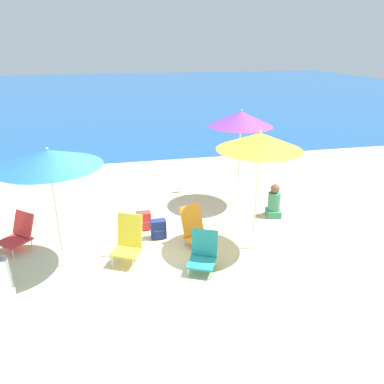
# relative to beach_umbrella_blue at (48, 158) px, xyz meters

# --- Properties ---
(ground_plane) EXTENTS (60.00, 60.00, 0.00)m
(ground_plane) POSITION_rel_beach_umbrella_blue_xyz_m (1.51, -0.02, -2.06)
(ground_plane) COLOR beige
(sea_water) EXTENTS (60.00, 40.00, 0.01)m
(sea_water) POSITION_rel_beach_umbrella_blue_xyz_m (1.51, 26.20, -2.06)
(sea_water) COLOR #1E5699
(sea_water) RESTS_ON ground
(beach_umbrella_blue) EXTENTS (1.75, 1.75, 2.24)m
(beach_umbrella_blue) POSITION_rel_beach_umbrella_blue_xyz_m (0.00, 0.00, 0.00)
(beach_umbrella_blue) COLOR white
(beach_umbrella_blue) RESTS_ON ground
(beach_umbrella_yellow) EXTENTS (1.56, 1.56, 2.38)m
(beach_umbrella_yellow) POSITION_rel_beach_umbrella_blue_xyz_m (3.62, -0.16, 0.12)
(beach_umbrella_yellow) COLOR white
(beach_umbrella_yellow) RESTS_ON ground
(beach_umbrella_purple) EXTENTS (1.52, 1.52, 2.38)m
(beach_umbrella_purple) POSITION_rel_beach_umbrella_blue_xyz_m (4.04, 2.01, 0.10)
(beach_umbrella_purple) COLOR white
(beach_umbrella_purple) RESTS_ON ground
(beach_chair_teal) EXTENTS (0.66, 0.70, 0.70)m
(beach_chair_teal) POSITION_rel_beach_umbrella_blue_xyz_m (2.48, -0.61, -1.75)
(beach_chair_teal) COLOR silver
(beach_chair_teal) RESTS_ON ground
(beach_chair_orange) EXTENTS (0.61, 0.65, 0.80)m
(beach_chair_orange) POSITION_rel_beach_umbrella_blue_xyz_m (2.52, 0.28, -1.70)
(beach_chair_orange) COLOR silver
(beach_chair_orange) RESTS_ON ground
(beach_chair_red) EXTENTS (0.78, 0.79, 0.71)m
(beach_chair_red) POSITION_rel_beach_umbrella_blue_xyz_m (-0.89, 0.88, -1.72)
(beach_chair_red) COLOR silver
(beach_chair_red) RESTS_ON ground
(beach_chair_yellow) EXTENTS (0.66, 0.67, 0.90)m
(beach_chair_yellow) POSITION_rel_beach_umbrella_blue_xyz_m (1.19, -0.06, -1.61)
(beach_chair_yellow) COLOR silver
(beach_chair_yellow) RESTS_ON ground
(person_seated_near) EXTENTS (0.39, 0.43, 0.80)m
(person_seated_near) POSITION_rel_beach_umbrella_blue_xyz_m (4.64, 1.15, -1.73)
(person_seated_near) COLOR #3F8C66
(person_seated_near) RESTS_ON ground
(person_seated_far) EXTENTS (0.46, 0.50, 0.89)m
(person_seated_far) POSITION_rel_beach_umbrella_blue_xyz_m (-0.88, -0.70, -1.69)
(person_seated_far) COLOR silver
(person_seated_far) RESTS_ON ground
(backpack_red) EXTENTS (0.31, 0.23, 0.40)m
(backpack_red) POSITION_rel_beach_umbrella_blue_xyz_m (1.59, 1.15, -1.86)
(backpack_red) COLOR red
(backpack_red) RESTS_ON ground
(backpack_navy) EXTENTS (0.31, 0.22, 0.41)m
(backpack_navy) POSITION_rel_beach_umbrella_blue_xyz_m (1.85, 0.68, -1.86)
(backpack_navy) COLOR navy
(backpack_navy) RESTS_ON ground
(water_bottle) EXTENTS (0.08, 0.08, 0.25)m
(water_bottle) POSITION_rel_beach_umbrella_blue_xyz_m (-0.87, -0.21, -1.96)
(water_bottle) COLOR silver
(water_bottle) RESTS_ON ground
(seagull) EXTENTS (0.27, 0.11, 0.23)m
(seagull) POSITION_rel_beach_umbrella_blue_xyz_m (2.75, 3.11, -1.92)
(seagull) COLOR gold
(seagull) RESTS_ON ground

